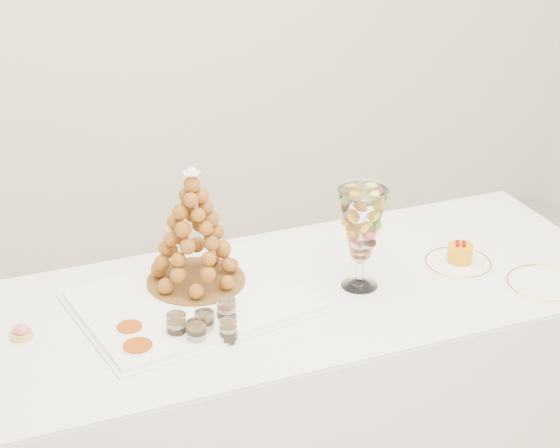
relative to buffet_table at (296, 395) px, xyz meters
name	(u,v)px	position (x,y,z in m)	size (l,w,h in m)	color
buffet_table	(296,395)	(0.00, 0.00, 0.00)	(2.12, 0.91, 0.80)	white
lace_tray	(193,301)	(-0.33, 0.03, 0.41)	(0.66, 0.49, 0.02)	white
macaron_vase	(362,224)	(0.20, -0.03, 0.61)	(0.15, 0.15, 0.33)	white
cake_plate	(458,263)	(0.56, -0.02, 0.40)	(0.23, 0.23, 0.01)	white
spare_plate	(545,284)	(0.75, -0.24, 0.40)	(0.25, 0.25, 0.01)	white
pink_tart	(21,332)	(-0.84, 0.02, 0.42)	(0.06, 0.06, 0.04)	tan
verrine_a	(177,326)	(-0.42, -0.14, 0.44)	(0.06, 0.06, 0.08)	white
verrine_b	(205,324)	(-0.34, -0.15, 0.44)	(0.06, 0.06, 0.08)	white
verrine_c	(227,311)	(-0.26, -0.11, 0.44)	(0.06, 0.06, 0.08)	white
verrine_d	(197,333)	(-0.37, -0.19, 0.44)	(0.06, 0.06, 0.08)	white
verrine_e	(228,331)	(-0.28, -0.20, 0.43)	(0.05, 0.05, 0.07)	white
ramekin_back	(130,331)	(-0.54, -0.07, 0.41)	(0.08, 0.08, 0.03)	white
ramekin_front	(138,350)	(-0.54, -0.18, 0.41)	(0.09, 0.09, 0.03)	white
croquembouche	(194,228)	(-0.29, 0.13, 0.61)	(0.31, 0.31, 0.39)	brown
mousse_cake	(460,253)	(0.57, -0.01, 0.44)	(0.08, 0.08, 0.07)	orange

